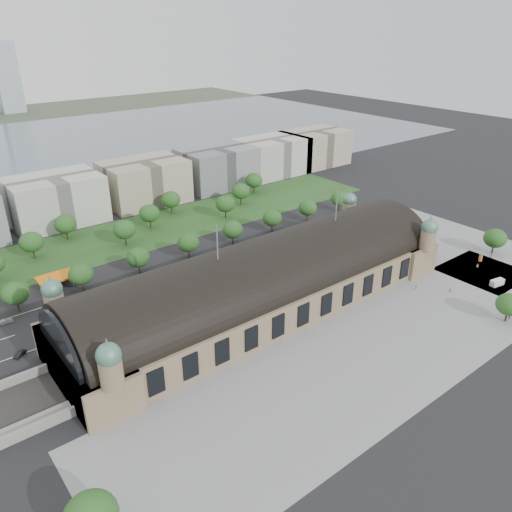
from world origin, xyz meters
TOP-DOWN VIEW (x-y plane):
  - ground at (0.00, 0.00)m, footprint 900.00×900.00m
  - station at (0.00, 0.00)m, footprint 150.00×48.40m
  - plaza_south at (10.00, -44.00)m, footprint 190.00×48.00m
  - plaza_east at (103.00, 0.00)m, footprint 56.00×100.00m
  - road_slab at (-20.00, 38.00)m, footprint 260.00×26.00m
  - grass_belt at (-15.00, 93.00)m, footprint 300.00×45.00m
  - petrol_station at (-53.91, 65.28)m, footprint 14.00×13.00m
  - lake at (0.00, 298.00)m, footprint 700.00×320.00m
  - far_tower_right at (45.00, 508.00)m, footprint 24.00×24.00m
  - office_3 at (-30.00, 133.00)m, footprint 45.00×32.00m
  - office_4 at (20.00, 133.00)m, footprint 45.00×32.00m
  - office_5 at (70.00, 133.00)m, footprint 45.00×32.00m
  - office_6 at (115.00, 133.00)m, footprint 45.00×32.00m
  - office_7 at (155.00, 133.00)m, footprint 45.00×32.00m
  - tree_row_2 at (-72.00, 53.00)m, footprint 9.60×9.60m
  - tree_row_3 at (-48.00, 53.00)m, footprint 9.60×9.60m
  - tree_row_4 at (-24.00, 53.00)m, footprint 9.60×9.60m
  - tree_row_5 at (0.00, 53.00)m, footprint 9.60×9.60m
  - tree_row_6 at (24.00, 53.00)m, footprint 9.60×9.60m
  - tree_row_7 at (48.00, 53.00)m, footprint 9.60×9.60m
  - tree_row_8 at (72.00, 53.00)m, footprint 9.60×9.60m
  - tree_row_9 at (96.00, 53.00)m, footprint 9.60×9.60m
  - tree_belt_4 at (-54.00, 95.00)m, footprint 10.40×10.40m
  - tree_belt_5 at (-35.00, 107.00)m, footprint 10.40×10.40m
  - tree_belt_6 at (-16.00, 83.00)m, footprint 10.40×10.40m
  - tree_belt_7 at (3.00, 95.00)m, footprint 10.40×10.40m
  - tree_belt_8 at (22.00, 107.00)m, footprint 10.40×10.40m
  - tree_belt_9 at (41.00, 83.00)m, footprint 10.40×10.40m
  - tree_belt_10 at (60.00, 95.00)m, footprint 10.40×10.40m
  - tree_belt_11 at (79.00, 107.00)m, footprint 10.40×10.40m
  - tree_plaza_ne at (110.00, -28.00)m, footprint 10.00×10.00m
  - tree_plaza_s at (60.00, -60.00)m, footprint 9.00×9.00m
  - traffic_car_1 at (-77.77, 47.59)m, footprint 4.78×1.67m
  - traffic_car_2 at (-57.78, 29.74)m, footprint 5.06×2.45m
  - traffic_car_4 at (8.29, 36.23)m, footprint 3.97×1.97m
  - traffic_car_5 at (32.53, 44.87)m, footprint 4.63×2.13m
  - traffic_car_6 at (87.75, 31.46)m, footprint 5.95×3.04m
  - parked_car_0 at (-79.25, 24.88)m, footprint 4.58×3.84m
  - parked_car_1 at (-54.13, 22.77)m, footprint 6.30×5.76m
  - parked_car_2 at (-39.65, 25.00)m, footprint 5.69×4.92m
  - parked_car_3 at (-59.79, 21.00)m, footprint 4.86×3.40m
  - parked_car_4 at (-59.04, 21.00)m, footprint 4.60×3.71m
  - parked_car_5 at (-39.11, 21.00)m, footprint 5.70×4.08m
  - parked_car_6 at (-18.00, 21.00)m, footprint 5.85×5.25m
  - bus_west at (-5.02, 27.00)m, footprint 11.11×3.02m
  - bus_mid at (12.05, 27.00)m, footprint 13.22×3.17m
  - bus_east at (38.55, 32.00)m, footprint 12.74×3.57m
  - van_south at (82.45, -44.65)m, footprint 6.23×3.42m
  - advertising_column at (98.11, -28.96)m, footprint 1.83×1.83m
  - pedestrian_0 at (54.46, -26.80)m, footprint 1.04×0.80m
  - pedestrian_1 at (62.91, -36.36)m, footprint 0.81×0.77m
  - pedestrian_2 at (105.24, -30.08)m, footprint 0.56×0.88m
  - pedestrian_4 at (62.22, -60.12)m, footprint 0.98×1.06m
  - pedestrian_5 at (91.60, -31.42)m, footprint 0.96×1.11m

SIDE VIEW (x-z plane):
  - ground at x=0.00m, z-range 0.00..0.00m
  - plaza_south at x=10.00m, z-range -0.06..0.06m
  - plaza_east at x=103.00m, z-range -0.06..0.06m
  - road_slab at x=-20.00m, z-range -0.05..0.05m
  - grass_belt at x=-15.00m, z-range -0.05..0.05m
  - lake at x=0.00m, z-range -0.04..0.04m
  - traffic_car_4 at x=8.29m, z-range 0.00..1.30m
  - traffic_car_2 at x=-57.78m, z-range 0.00..1.39m
  - parked_car_5 at x=-39.11m, z-range 0.00..1.44m
  - traffic_car_5 at x=32.53m, z-range 0.00..1.47m
  - parked_car_4 at x=-59.04m, z-range 0.00..1.47m
  - parked_car_0 at x=-79.25m, z-range 0.00..1.48m
  - parked_car_3 at x=-59.79m, z-range 0.00..1.54m
  - pedestrian_4 at x=62.22m, z-range 0.00..1.56m
  - parked_car_2 at x=-39.65m, z-range 0.00..1.57m
  - traffic_car_1 at x=-77.77m, z-range 0.00..1.57m
  - traffic_car_6 at x=87.75m, z-range 0.00..1.61m
  - parked_car_6 at x=-18.00m, z-range 0.00..1.63m
  - parked_car_1 at x=-54.13m, z-range 0.00..1.63m
  - pedestrian_2 at x=105.24m, z-range 0.00..1.73m
  - pedestrian_1 at x=62.91m, z-range 0.00..1.86m
  - pedestrian_0 at x=54.46m, z-range 0.00..1.89m
  - pedestrian_5 at x=91.60m, z-range 0.00..1.97m
  - van_south at x=82.45m, z-range -0.06..2.50m
  - bus_west at x=-5.02m, z-range 0.00..3.07m
  - bus_east at x=38.55m, z-range 0.00..3.51m
  - advertising_column at x=98.11m, z-range 0.07..3.54m
  - bus_mid at x=12.05m, z-range 0.00..3.68m
  - petrol_station at x=-53.91m, z-range 0.42..5.47m
  - tree_plaza_s at x=60.00m, z-range 1.48..12.13m
  - tree_row_2 at x=-72.00m, z-range 1.67..13.19m
  - tree_row_3 at x=-48.00m, z-range 1.67..13.19m
  - tree_row_4 at x=-24.00m, z-range 1.67..13.19m
  - tree_row_5 at x=0.00m, z-range 1.67..13.19m
  - tree_row_6 at x=24.00m, z-range 1.67..13.19m
  - tree_row_7 at x=48.00m, z-range 1.67..13.19m
  - tree_row_8 at x=72.00m, z-range 1.67..13.19m
  - tree_row_9 at x=96.00m, z-range 1.67..13.19m
  - tree_plaza_ne at x=110.00m, z-range 1.58..13.27m
  - tree_belt_4 at x=-54.00m, z-range 1.81..14.29m
  - tree_belt_5 at x=-35.00m, z-range 1.81..14.29m
  - tree_belt_6 at x=-16.00m, z-range 1.81..14.29m
  - tree_belt_7 at x=3.00m, z-range 1.81..14.29m
  - tree_belt_8 at x=22.00m, z-range 1.81..14.29m
  - tree_belt_9 at x=41.00m, z-range 1.81..14.29m
  - tree_belt_10 at x=60.00m, z-range 1.81..14.29m
  - tree_belt_11 at x=79.00m, z-range 1.81..14.29m
  - station at x=0.00m, z-range -11.87..32.43m
  - office_3 at x=-30.00m, z-range 0.00..24.00m
  - office_4 at x=20.00m, z-range 0.00..24.00m
  - office_5 at x=70.00m, z-range 0.00..24.00m
  - office_6 at x=115.00m, z-range 0.00..24.00m
  - office_7 at x=155.00m, z-range 0.00..24.00m
  - far_tower_right at x=45.00m, z-range 0.00..75.00m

